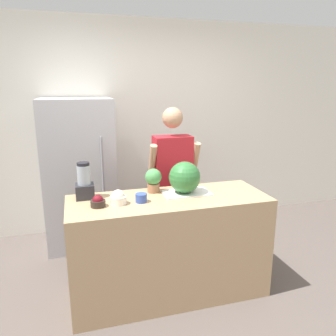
{
  "coord_description": "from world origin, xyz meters",
  "views": [
    {
      "loc": [
        -0.72,
        -2.18,
        1.81
      ],
      "look_at": [
        0.0,
        0.34,
        1.15
      ],
      "focal_mm": 35.0,
      "sensor_mm": 36.0,
      "label": 1
    }
  ],
  "objects_px": {
    "bowl_small_blue": "(141,198)",
    "bowl_cream": "(118,198)",
    "bowl_cherries": "(98,202)",
    "person": "(172,183)",
    "blender": "(84,183)",
    "refrigerator": "(80,173)",
    "watermelon": "(185,177)",
    "potted_plant": "(153,179)"
  },
  "relations": [
    {
      "from": "refrigerator",
      "to": "watermelon",
      "type": "height_order",
      "value": "refrigerator"
    },
    {
      "from": "watermelon",
      "to": "bowl_cherries",
      "type": "height_order",
      "value": "watermelon"
    },
    {
      "from": "person",
      "to": "watermelon",
      "type": "bearing_deg",
      "value": -96.51
    },
    {
      "from": "bowl_cherries",
      "to": "bowl_cream",
      "type": "relative_size",
      "value": 0.9
    },
    {
      "from": "bowl_cherries",
      "to": "bowl_small_blue",
      "type": "relative_size",
      "value": 1.24
    },
    {
      "from": "refrigerator",
      "to": "person",
      "type": "distance_m",
      "value": 1.1
    },
    {
      "from": "watermelon",
      "to": "person",
      "type": "bearing_deg",
      "value": 83.49
    },
    {
      "from": "blender",
      "to": "potted_plant",
      "type": "xyz_separation_m",
      "value": [
        0.59,
        -0.01,
        -0.01
      ]
    },
    {
      "from": "bowl_cherries",
      "to": "person",
      "type": "bearing_deg",
      "value": 40.24
    },
    {
      "from": "refrigerator",
      "to": "person",
      "type": "bearing_deg",
      "value": -33.14
    },
    {
      "from": "bowl_cream",
      "to": "potted_plant",
      "type": "relative_size",
      "value": 0.61
    },
    {
      "from": "person",
      "to": "bowl_cream",
      "type": "height_order",
      "value": "person"
    },
    {
      "from": "blender",
      "to": "bowl_small_blue",
      "type": "bearing_deg",
      "value": -27.51
    },
    {
      "from": "refrigerator",
      "to": "blender",
      "type": "xyz_separation_m",
      "value": [
        0.03,
        -1.05,
        0.19
      ]
    },
    {
      "from": "person",
      "to": "blender",
      "type": "height_order",
      "value": "person"
    },
    {
      "from": "refrigerator",
      "to": "blender",
      "type": "relative_size",
      "value": 5.49
    },
    {
      "from": "bowl_small_blue",
      "to": "bowl_cream",
      "type": "bearing_deg",
      "value": 178.23
    },
    {
      "from": "blender",
      "to": "person",
      "type": "bearing_deg",
      "value": 26.77
    },
    {
      "from": "person",
      "to": "bowl_cherries",
      "type": "distance_m",
      "value": 1.07
    },
    {
      "from": "watermelon",
      "to": "bowl_cream",
      "type": "height_order",
      "value": "watermelon"
    },
    {
      "from": "refrigerator",
      "to": "potted_plant",
      "type": "height_order",
      "value": "refrigerator"
    },
    {
      "from": "bowl_cream",
      "to": "blender",
      "type": "relative_size",
      "value": 0.42
    },
    {
      "from": "watermelon",
      "to": "bowl_cream",
      "type": "distance_m",
      "value": 0.6
    },
    {
      "from": "person",
      "to": "bowl_cream",
      "type": "relative_size",
      "value": 12.49
    },
    {
      "from": "bowl_cream",
      "to": "blender",
      "type": "height_order",
      "value": "blender"
    },
    {
      "from": "watermelon",
      "to": "bowl_cream",
      "type": "relative_size",
      "value": 2.11
    },
    {
      "from": "watermelon",
      "to": "potted_plant",
      "type": "bearing_deg",
      "value": 153.3
    },
    {
      "from": "bowl_cream",
      "to": "bowl_small_blue",
      "type": "height_order",
      "value": "bowl_cream"
    },
    {
      "from": "refrigerator",
      "to": "bowl_cream",
      "type": "distance_m",
      "value": 1.31
    },
    {
      "from": "watermelon",
      "to": "bowl_cherries",
      "type": "xyz_separation_m",
      "value": [
        -0.74,
        -0.1,
        -0.11
      ]
    },
    {
      "from": "bowl_small_blue",
      "to": "blender",
      "type": "height_order",
      "value": "blender"
    },
    {
      "from": "blender",
      "to": "bowl_cherries",
      "type": "bearing_deg",
      "value": -69.11
    },
    {
      "from": "watermelon",
      "to": "bowl_cherries",
      "type": "relative_size",
      "value": 2.35
    },
    {
      "from": "person",
      "to": "bowl_small_blue",
      "type": "distance_m",
      "value": 0.83
    },
    {
      "from": "bowl_cream",
      "to": "potted_plant",
      "type": "height_order",
      "value": "potted_plant"
    },
    {
      "from": "refrigerator",
      "to": "blender",
      "type": "distance_m",
      "value": 1.07
    },
    {
      "from": "blender",
      "to": "bowl_cream",
      "type": "bearing_deg",
      "value": -41.47
    },
    {
      "from": "bowl_cream",
      "to": "bowl_small_blue",
      "type": "distance_m",
      "value": 0.18
    },
    {
      "from": "person",
      "to": "potted_plant",
      "type": "bearing_deg",
      "value": -124.29
    },
    {
      "from": "person",
      "to": "watermelon",
      "type": "xyz_separation_m",
      "value": [
        -0.07,
        -0.58,
        0.22
      ]
    },
    {
      "from": "refrigerator",
      "to": "blender",
      "type": "height_order",
      "value": "refrigerator"
    },
    {
      "from": "refrigerator",
      "to": "bowl_small_blue",
      "type": "distance_m",
      "value": 1.36
    }
  ]
}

